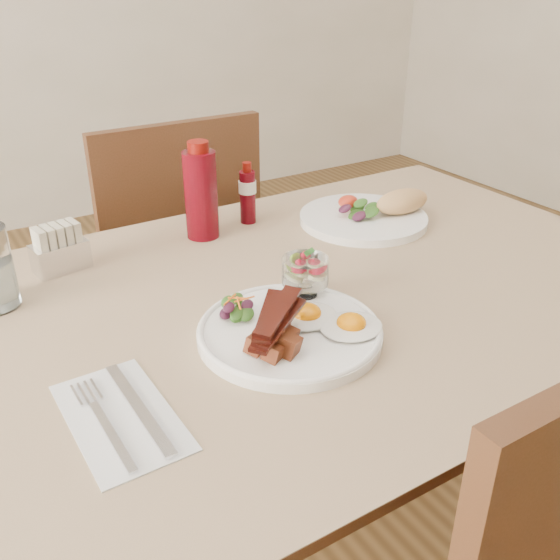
{
  "coord_description": "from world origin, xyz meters",
  "views": [
    {
      "loc": [
        -0.55,
        -0.79,
        1.27
      ],
      "look_at": [
        -0.09,
        -0.05,
        0.82
      ],
      "focal_mm": 40.0,
      "sensor_mm": 36.0,
      "label": 1
    }
  ],
  "objects_px": {
    "chair_far": "(171,264)",
    "ketchup_bottle": "(201,193)",
    "main_plate": "(290,333)",
    "hot_sauce_bottle": "(248,194)",
    "sugar_caddy": "(60,250)",
    "table": "(309,331)",
    "second_plate": "(373,213)",
    "fruit_cup": "(305,271)"
  },
  "relations": [
    {
      "from": "chair_far",
      "to": "ketchup_bottle",
      "type": "bearing_deg",
      "value": -99.23
    },
    {
      "from": "main_plate",
      "to": "hot_sauce_bottle",
      "type": "xyz_separation_m",
      "value": [
        0.17,
        0.44,
        0.06
      ]
    },
    {
      "from": "sugar_caddy",
      "to": "ketchup_bottle",
      "type": "bearing_deg",
      "value": -8.36
    },
    {
      "from": "main_plate",
      "to": "ketchup_bottle",
      "type": "xyz_separation_m",
      "value": [
        0.06,
        0.42,
        0.08
      ]
    },
    {
      "from": "table",
      "to": "second_plate",
      "type": "xyz_separation_m",
      "value": [
        0.29,
        0.18,
        0.11
      ]
    },
    {
      "from": "second_plate",
      "to": "table",
      "type": "bearing_deg",
      "value": -147.42
    },
    {
      "from": "chair_far",
      "to": "fruit_cup",
      "type": "height_order",
      "value": "chair_far"
    },
    {
      "from": "table",
      "to": "ketchup_bottle",
      "type": "relative_size",
      "value": 6.72
    },
    {
      "from": "table",
      "to": "ketchup_bottle",
      "type": "xyz_separation_m",
      "value": [
        -0.06,
        0.31,
        0.18
      ]
    },
    {
      "from": "table",
      "to": "fruit_cup",
      "type": "xyz_separation_m",
      "value": [
        -0.04,
        -0.04,
        0.15
      ]
    },
    {
      "from": "second_plate",
      "to": "hot_sauce_bottle",
      "type": "xyz_separation_m",
      "value": [
        -0.23,
        0.14,
        0.05
      ]
    },
    {
      "from": "chair_far",
      "to": "sugar_caddy",
      "type": "bearing_deg",
      "value": -133.68
    },
    {
      "from": "main_plate",
      "to": "second_plate",
      "type": "bearing_deg",
      "value": 36.52
    },
    {
      "from": "main_plate",
      "to": "sugar_caddy",
      "type": "height_order",
      "value": "sugar_caddy"
    },
    {
      "from": "ketchup_bottle",
      "to": "main_plate",
      "type": "bearing_deg",
      "value": -97.62
    },
    {
      "from": "table",
      "to": "sugar_caddy",
      "type": "relative_size",
      "value": 12.85
    },
    {
      "from": "chair_far",
      "to": "ketchup_bottle",
      "type": "distance_m",
      "value": 0.48
    },
    {
      "from": "ketchup_bottle",
      "to": "sugar_caddy",
      "type": "distance_m",
      "value": 0.29
    },
    {
      "from": "table",
      "to": "hot_sauce_bottle",
      "type": "relative_size",
      "value": 10.0
    },
    {
      "from": "chair_far",
      "to": "main_plate",
      "type": "bearing_deg",
      "value": -98.37
    },
    {
      "from": "fruit_cup",
      "to": "second_plate",
      "type": "relative_size",
      "value": 0.27
    },
    {
      "from": "ketchup_bottle",
      "to": "sugar_caddy",
      "type": "xyz_separation_m",
      "value": [
        -0.29,
        -0.0,
        -0.05
      ]
    },
    {
      "from": "chair_far",
      "to": "fruit_cup",
      "type": "distance_m",
      "value": 0.76
    },
    {
      "from": "fruit_cup",
      "to": "sugar_caddy",
      "type": "bearing_deg",
      "value": 132.54
    },
    {
      "from": "table",
      "to": "sugar_caddy",
      "type": "bearing_deg",
      "value": 139.05
    },
    {
      "from": "fruit_cup",
      "to": "sugar_caddy",
      "type": "distance_m",
      "value": 0.46
    },
    {
      "from": "table",
      "to": "sugar_caddy",
      "type": "xyz_separation_m",
      "value": [
        -0.35,
        0.3,
        0.13
      ]
    },
    {
      "from": "table",
      "to": "hot_sauce_bottle",
      "type": "bearing_deg",
      "value": 79.87
    },
    {
      "from": "chair_far",
      "to": "ketchup_bottle",
      "type": "relative_size",
      "value": 4.7
    },
    {
      "from": "chair_far",
      "to": "ketchup_bottle",
      "type": "height_order",
      "value": "ketchup_bottle"
    },
    {
      "from": "chair_far",
      "to": "second_plate",
      "type": "bearing_deg",
      "value": -58.83
    },
    {
      "from": "hot_sauce_bottle",
      "to": "sugar_caddy",
      "type": "relative_size",
      "value": 1.29
    },
    {
      "from": "fruit_cup",
      "to": "main_plate",
      "type": "bearing_deg",
      "value": -135.67
    },
    {
      "from": "chair_far",
      "to": "sugar_caddy",
      "type": "relative_size",
      "value": 8.99
    },
    {
      "from": "main_plate",
      "to": "second_plate",
      "type": "distance_m",
      "value": 0.5
    },
    {
      "from": "main_plate",
      "to": "second_plate",
      "type": "relative_size",
      "value": 0.96
    },
    {
      "from": "fruit_cup",
      "to": "sugar_caddy",
      "type": "height_order",
      "value": "fruit_cup"
    },
    {
      "from": "chair_far",
      "to": "fruit_cup",
      "type": "xyz_separation_m",
      "value": [
        -0.04,
        -0.7,
        0.29
      ]
    },
    {
      "from": "second_plate",
      "to": "sugar_caddy",
      "type": "relative_size",
      "value": 2.81
    },
    {
      "from": "table",
      "to": "fruit_cup",
      "type": "distance_m",
      "value": 0.16
    },
    {
      "from": "ketchup_bottle",
      "to": "chair_far",
      "type": "bearing_deg",
      "value": 80.77
    },
    {
      "from": "table",
      "to": "chair_far",
      "type": "height_order",
      "value": "chair_far"
    }
  ]
}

